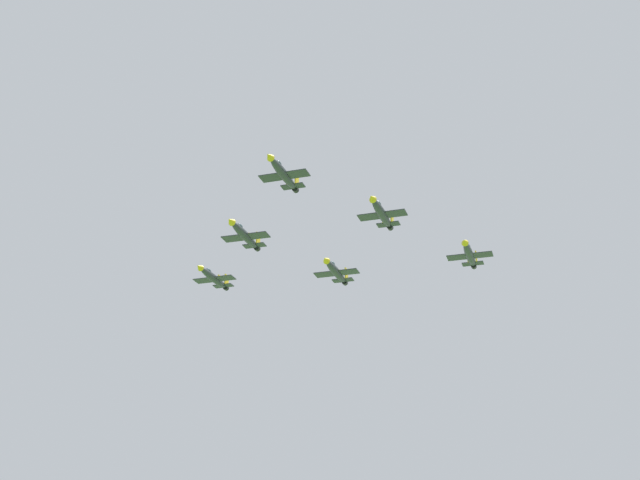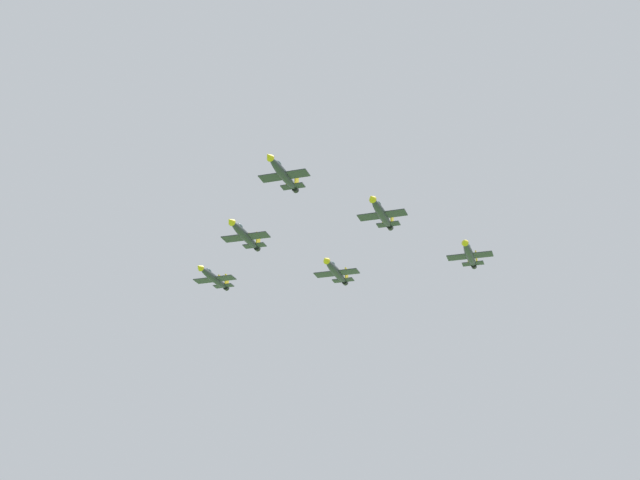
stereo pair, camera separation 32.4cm
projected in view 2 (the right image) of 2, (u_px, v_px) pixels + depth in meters
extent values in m
ellipsoid|color=#2D3338|center=(283.00, 174.00, 161.66)|extent=(5.76, 13.13, 1.70)
cone|color=gold|center=(269.00, 156.00, 155.17)|extent=(1.91, 2.07, 1.45)
ellipsoid|color=#334751|center=(278.00, 164.00, 159.35)|extent=(1.92, 2.56, 0.99)
cube|color=#2D3338|center=(284.00, 176.00, 162.21)|extent=(9.94, 5.84, 0.17)
cube|color=gold|center=(306.00, 172.00, 161.02)|extent=(1.48, 2.80, 0.20)
cube|color=gold|center=(263.00, 179.00, 163.43)|extent=(1.48, 2.80, 0.20)
cube|color=#2D3338|center=(293.00, 186.00, 166.56)|extent=(4.97, 3.40, 0.17)
cube|color=gold|center=(297.00, 179.00, 166.55)|extent=(0.81, 1.87, 2.46)
cube|color=gold|center=(288.00, 181.00, 167.04)|extent=(0.81, 1.87, 2.46)
cylinder|color=black|center=(295.00, 189.00, 167.82)|extent=(1.43, 1.27, 1.19)
ellipsoid|color=#2D3338|center=(381.00, 213.00, 171.73)|extent=(5.90, 13.55, 1.76)
cone|color=gold|center=(372.00, 198.00, 165.05)|extent=(1.97, 2.13, 1.49)
ellipsoid|color=#334751|center=(378.00, 204.00, 169.35)|extent=(1.98, 2.64, 1.03)
cube|color=#2D3338|center=(382.00, 215.00, 172.30)|extent=(10.26, 5.99, 0.18)
cube|color=gold|center=(404.00, 212.00, 171.06)|extent=(1.52, 2.89, 0.21)
cube|color=gold|center=(361.00, 218.00, 173.57)|extent=(1.52, 2.89, 0.21)
cube|color=#2D3338|center=(388.00, 224.00, 176.78)|extent=(5.12, 3.49, 0.18)
cube|color=gold|center=(392.00, 218.00, 176.77)|extent=(0.83, 1.93, 2.54)
cube|color=gold|center=(384.00, 219.00, 177.28)|extent=(0.83, 1.93, 2.54)
cylinder|color=black|center=(390.00, 227.00, 178.08)|extent=(1.47, 1.31, 1.23)
ellipsoid|color=#2D3338|center=(245.00, 235.00, 179.54)|extent=(6.33, 13.81, 1.80)
cone|color=gold|center=(230.00, 221.00, 172.64)|extent=(2.04, 2.21, 1.53)
ellipsoid|color=#334751|center=(239.00, 227.00, 177.07)|extent=(2.07, 2.71, 1.05)
cube|color=#2D3338|center=(246.00, 237.00, 180.12)|extent=(10.50, 6.33, 0.18)
cube|color=gold|center=(266.00, 234.00, 178.94)|extent=(1.61, 2.95, 0.22)
cube|color=gold|center=(226.00, 239.00, 181.34)|extent=(1.61, 2.95, 0.22)
cube|color=#2D3338|center=(255.00, 246.00, 184.74)|extent=(5.26, 3.66, 0.18)
cube|color=gold|center=(258.00, 239.00, 184.75)|extent=(0.89, 1.97, 2.60)
cube|color=gold|center=(250.00, 240.00, 185.23)|extent=(0.89, 1.97, 2.60)
cylinder|color=black|center=(257.00, 248.00, 186.08)|extent=(1.52, 1.36, 1.26)
ellipsoid|color=#2D3338|center=(469.00, 254.00, 181.28)|extent=(6.04, 13.21, 1.72)
cone|color=gold|center=(464.00, 241.00, 174.69)|extent=(1.95, 2.11, 1.46)
ellipsoid|color=#334751|center=(467.00, 246.00, 178.93)|extent=(1.98, 2.59, 1.00)
cube|color=#2D3338|center=(470.00, 256.00, 181.84)|extent=(10.04, 6.04, 0.17)
cube|color=gold|center=(490.00, 254.00, 180.71)|extent=(1.54, 2.82, 0.21)
cube|color=gold|center=(450.00, 258.00, 183.01)|extent=(1.54, 2.82, 0.21)
cube|color=#2D3338|center=(473.00, 264.00, 186.25)|extent=(5.03, 3.50, 0.17)
cube|color=gold|center=(476.00, 257.00, 186.26)|extent=(0.85, 1.88, 2.49)
cube|color=gold|center=(468.00, 258.00, 186.72)|extent=(0.85, 1.88, 2.49)
cylinder|color=black|center=(474.00, 266.00, 187.54)|extent=(1.45, 1.30, 1.20)
ellipsoid|color=#2D3338|center=(214.00, 278.00, 198.13)|extent=(5.80, 13.39, 1.74)
cone|color=gold|center=(199.00, 267.00, 191.53)|extent=(1.94, 2.11, 1.48)
ellipsoid|color=#334751|center=(208.00, 271.00, 195.78)|extent=(1.95, 2.60, 1.01)
cube|color=#2D3338|center=(215.00, 279.00, 198.69)|extent=(10.13, 5.90, 0.17)
cube|color=gold|center=(232.00, 277.00, 197.45)|extent=(1.50, 2.85, 0.21)
cube|color=gold|center=(198.00, 281.00, 199.96)|extent=(1.50, 2.85, 0.21)
cube|color=#2D3338|center=(224.00, 286.00, 203.11)|extent=(5.06, 3.44, 0.17)
cube|color=gold|center=(227.00, 280.00, 203.10)|extent=(0.81, 1.91, 2.51)
cube|color=gold|center=(220.00, 281.00, 203.60)|extent=(0.81, 1.91, 2.51)
cylinder|color=black|center=(226.00, 288.00, 204.40)|extent=(1.45, 1.29, 1.22)
ellipsoid|color=#2D3338|center=(336.00, 272.00, 189.26)|extent=(6.04, 13.61, 1.77)
cone|color=gold|center=(325.00, 260.00, 182.51)|extent=(1.99, 2.15, 1.50)
ellipsoid|color=#334751|center=(332.00, 264.00, 186.85)|extent=(2.01, 2.66, 1.03)
cube|color=#2D3338|center=(337.00, 273.00, 189.83)|extent=(10.32, 6.10, 0.18)
cube|color=gold|center=(356.00, 271.00, 188.61)|extent=(1.55, 2.90, 0.21)
cube|color=gold|center=(318.00, 275.00, 191.08)|extent=(1.55, 2.90, 0.21)
cube|color=#2D3338|center=(343.00, 280.00, 194.35)|extent=(5.16, 3.55, 0.18)
cube|color=gold|center=(347.00, 274.00, 194.35)|extent=(0.85, 1.94, 2.56)
cube|color=gold|center=(339.00, 275.00, 194.84)|extent=(0.85, 1.94, 2.56)
cylinder|color=black|center=(345.00, 282.00, 195.66)|extent=(1.49, 1.32, 1.24)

